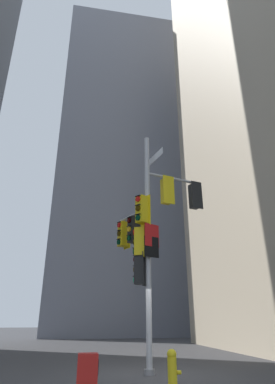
# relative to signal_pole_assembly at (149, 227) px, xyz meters

# --- Properties ---
(ground) EXTENTS (120.00, 120.00, 0.00)m
(ground) POSITION_rel_signal_pole_assembly_xyz_m (-0.13, -0.36, -4.73)
(ground) COLOR #38383A
(building_mid_block) EXTENTS (15.19, 15.19, 39.84)m
(building_mid_block) POSITION_rel_signal_pole_assembly_xyz_m (1.86, 26.33, 15.19)
(building_mid_block) COLOR slate
(building_mid_block) RESTS_ON ground
(signal_pole_assembly) EXTENTS (3.29, 2.47, 8.33)m
(signal_pole_assembly) POSITION_rel_signal_pole_assembly_xyz_m (0.00, 0.00, 0.00)
(signal_pole_assembly) COLOR #B2B2B5
(signal_pole_assembly) RESTS_ON ground
(fire_hydrant) EXTENTS (0.33, 0.23, 0.90)m
(fire_hydrant) POSITION_rel_signal_pole_assembly_xyz_m (-0.09, -2.82, -4.26)
(fire_hydrant) COLOR yellow
(fire_hydrant) RESTS_ON ground
(newspaper_box) EXTENTS (0.45, 0.36, 0.87)m
(newspaper_box) POSITION_rel_signal_pole_assembly_xyz_m (-2.10, -3.19, -4.30)
(newspaper_box) COLOR red
(newspaper_box) RESTS_ON ground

